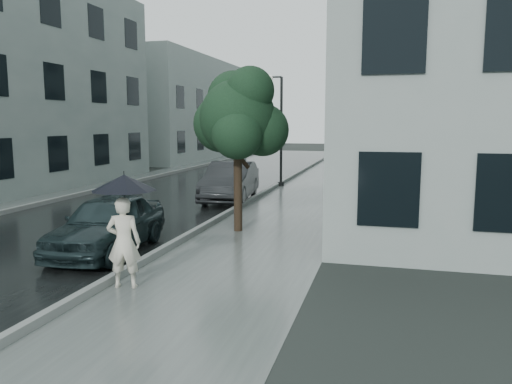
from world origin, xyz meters
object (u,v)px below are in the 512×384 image
(car_near, at_px, (108,224))
(pedestrian, at_px, (124,242))
(car_far, at_px, (230,181))
(street_tree, at_px, (238,117))
(lamp_post, at_px, (278,123))

(car_near, bearing_deg, pedestrian, -56.81)
(pedestrian, height_order, car_far, pedestrian)
(street_tree, relative_size, car_far, 0.99)
(pedestrian, xyz_separation_m, street_tree, (0.60, 5.07, 2.24))
(lamp_post, height_order, car_far, lamp_post)
(pedestrian, distance_m, car_near, 2.67)
(street_tree, distance_m, car_near, 4.41)
(pedestrian, relative_size, lamp_post, 0.32)
(pedestrian, distance_m, car_far, 10.10)
(street_tree, relative_size, car_near, 1.14)
(pedestrian, relative_size, car_far, 0.37)
(lamp_post, distance_m, car_far, 5.14)
(pedestrian, distance_m, lamp_post, 14.76)
(pedestrian, height_order, street_tree, street_tree)
(pedestrian, height_order, lamp_post, lamp_post)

